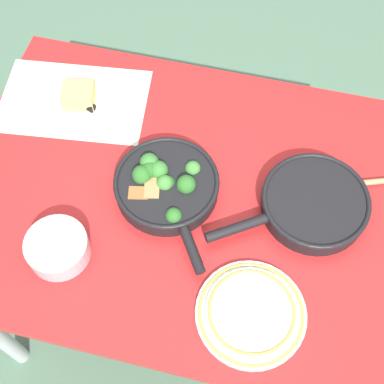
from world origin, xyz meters
name	(u,v)px	position (x,y,z in m)	size (l,w,h in m)	color
ground_plane	(192,294)	(0.00, 0.00, 0.00)	(14.00, 14.00, 0.00)	#51755B
dining_table_red	(192,213)	(0.00, 0.00, 0.66)	(1.16, 0.82, 0.75)	red
skillet_broccoli	(166,185)	(-0.06, 0.00, 0.78)	(0.27, 0.33, 0.08)	black
skillet_eggs	(313,203)	(0.29, 0.03, 0.77)	(0.36, 0.29, 0.05)	black
wooden_spoon	(362,183)	(0.40, 0.13, 0.75)	(0.39, 0.16, 0.02)	tan
parchment_sheet	(74,101)	(-0.38, 0.21, 0.75)	(0.42, 0.30, 0.00)	silver
grater_knife	(70,96)	(-0.39, 0.22, 0.76)	(0.23, 0.11, 0.02)	silver
cheese_block	(78,96)	(-0.36, 0.21, 0.77)	(0.10, 0.09, 0.05)	#EACC66
dinner_plate_stack	(251,313)	(0.19, -0.26, 0.76)	(0.24, 0.24, 0.03)	silver
prep_bowl_steel	(58,248)	(-0.26, -0.22, 0.77)	(0.14, 0.14, 0.06)	#B7B7BC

